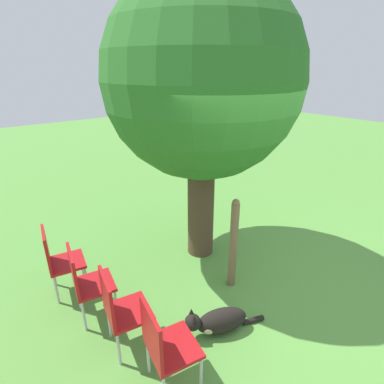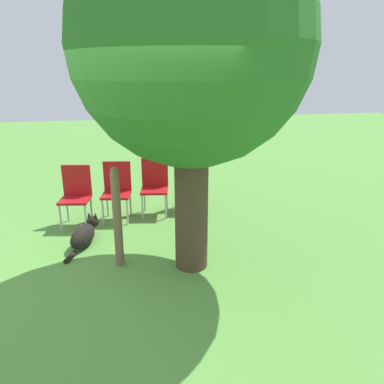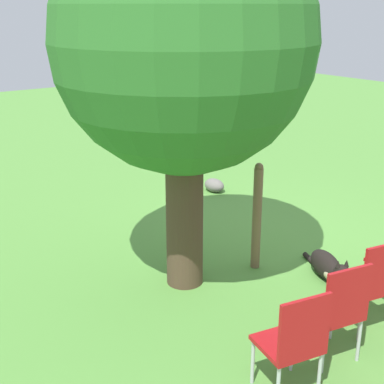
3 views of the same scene
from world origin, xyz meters
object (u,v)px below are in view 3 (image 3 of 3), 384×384
oak_tree (184,44)px  dog (328,267)px  red_chair_2 (338,307)px  red_chair_3 (295,339)px  fence_post (257,216)px  red_chair_1 (373,281)px

oak_tree → dog: bearing=-123.7°
red_chair_2 → red_chair_3: bearing=110.8°
red_chair_3 → dog: bearing=-46.4°
fence_post → red_chair_2: 1.82m
red_chair_2 → fence_post: bearing=-10.0°
fence_post → red_chair_1: 1.60m
red_chair_1 → red_chair_3: 1.27m
oak_tree → red_chair_3: bearing=168.7°
dog → red_chair_3: size_ratio=1.03×
oak_tree → dog: oak_tree is taller
dog → red_chair_3: 2.09m
red_chair_1 → red_chair_3: same height
oak_tree → fence_post: (-0.19, -0.87, -1.91)m
red_chair_2 → red_chair_1: bearing=-69.2°
oak_tree → dog: 2.89m
red_chair_1 → fence_post: bearing=10.0°
oak_tree → red_chair_2: (-1.89, -0.22, -2.03)m
dog → oak_tree: bearing=-101.7°
fence_post → red_chair_2: size_ratio=1.36×
oak_tree → red_chair_2: size_ratio=4.16×
oak_tree → red_chair_3: oak_tree is taller
fence_post → red_chair_3: bearing=144.9°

